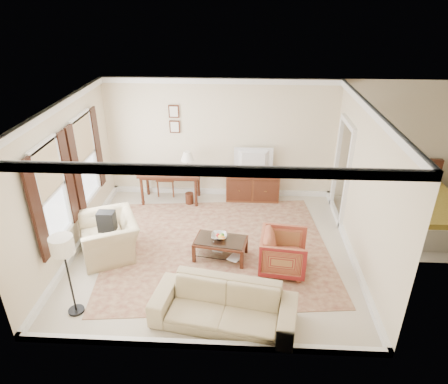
# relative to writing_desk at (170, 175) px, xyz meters

# --- Properties ---
(room_shell) EXTENTS (5.51, 5.01, 2.91)m
(room_shell) POSITION_rel_writing_desk_xyz_m (1.19, -2.04, 1.79)
(room_shell) COLOR beige
(room_shell) RESTS_ON ground
(annex_bedroom) EXTENTS (3.00, 2.70, 2.90)m
(annex_bedroom) POSITION_rel_writing_desk_xyz_m (5.68, -0.89, -0.34)
(annex_bedroom) COLOR beige
(annex_bedroom) RESTS_ON ground
(window_front) EXTENTS (0.12, 1.56, 1.80)m
(window_front) POSITION_rel_writing_desk_xyz_m (-1.51, -2.74, 0.87)
(window_front) COLOR #CCB284
(window_front) RESTS_ON room_shell
(window_rear) EXTENTS (0.12, 1.56, 1.80)m
(window_rear) POSITION_rel_writing_desk_xyz_m (-1.51, -1.14, 0.87)
(window_rear) COLOR #CCB284
(window_rear) RESTS_ON room_shell
(doorway) EXTENTS (0.10, 1.12, 2.25)m
(doorway) POSITION_rel_writing_desk_xyz_m (3.90, -0.54, 0.39)
(doorway) COLOR white
(doorway) RESTS_ON room_shell
(rug) EXTENTS (4.77, 4.20, 0.01)m
(rug) POSITION_rel_writing_desk_xyz_m (1.26, -1.96, -0.68)
(rug) COLOR maroon
(rug) RESTS_ON room_shell
(writing_desk) EXTENTS (1.45, 0.72, 0.79)m
(writing_desk) POSITION_rel_writing_desk_xyz_m (0.00, 0.00, 0.00)
(writing_desk) COLOR #452013
(writing_desk) RESTS_ON room_shell
(desk_chair) EXTENTS (0.52, 0.52, 1.05)m
(desk_chair) POSITION_rel_writing_desk_xyz_m (-0.17, 0.35, -0.16)
(desk_chair) COLOR brown
(desk_chair) RESTS_ON room_shell
(desk_lamp) EXTENTS (0.32, 0.32, 0.50)m
(desk_lamp) POSITION_rel_writing_desk_xyz_m (0.44, 0.00, 0.36)
(desk_lamp) COLOR silver
(desk_lamp) RESTS_ON writing_desk
(framed_prints) EXTENTS (0.25, 0.04, 0.68)m
(framed_prints) POSITION_rel_writing_desk_xyz_m (0.10, 0.43, 1.26)
(framed_prints) COLOR #452013
(framed_prints) RESTS_ON room_shell
(sideboard) EXTENTS (1.28, 0.49, 0.79)m
(sideboard) POSITION_rel_writing_desk_xyz_m (1.99, 0.19, -0.29)
(sideboard) COLOR brown
(sideboard) RESTS_ON room_shell
(tv) EXTENTS (0.88, 0.51, 0.12)m
(tv) POSITION_rel_writing_desk_xyz_m (1.99, 0.17, 0.55)
(tv) COLOR black
(tv) RESTS_ON sideboard
(coffee_table) EXTENTS (1.06, 0.73, 0.42)m
(coffee_table) POSITION_rel_writing_desk_xyz_m (1.35, -2.29, -0.37)
(coffee_table) COLOR #452013
(coffee_table) RESTS_ON room_shell
(fruit_bowl) EXTENTS (0.42, 0.42, 0.10)m
(fruit_bowl) POSITION_rel_writing_desk_xyz_m (1.32, -2.24, -0.21)
(fruit_bowl) COLOR silver
(fruit_bowl) RESTS_ON coffee_table
(book_a) EXTENTS (0.27, 0.14, 0.38)m
(book_a) POSITION_rel_writing_desk_xyz_m (1.24, -2.17, -0.52)
(book_a) COLOR brown
(book_a) RESTS_ON coffee_table
(book_b) EXTENTS (0.26, 0.16, 0.38)m
(book_b) POSITION_rel_writing_desk_xyz_m (1.55, -2.44, -0.52)
(book_b) COLOR brown
(book_b) RESTS_ON coffee_table
(striped_armchair) EXTENTS (0.86, 0.91, 0.85)m
(striped_armchair) POSITION_rel_writing_desk_xyz_m (2.53, -2.61, -0.26)
(striped_armchair) COLOR maroon
(striped_armchair) RESTS_ON room_shell
(club_armchair) EXTENTS (1.21, 1.40, 1.03)m
(club_armchair) POSITION_rel_writing_desk_xyz_m (-0.81, -2.26, -0.17)
(club_armchair) COLOR tan
(club_armchair) RESTS_ON room_shell
(backpack) EXTENTS (0.26, 0.34, 0.40)m
(backpack) POSITION_rel_writing_desk_xyz_m (-0.81, -2.29, 0.09)
(backpack) COLOR black
(backpack) RESTS_ON club_armchair
(sofa) EXTENTS (2.29, 1.02, 0.86)m
(sofa) POSITION_rel_writing_desk_xyz_m (1.51, -3.97, -0.25)
(sofa) COLOR tan
(sofa) RESTS_ON room_shell
(floor_lamp) EXTENTS (0.35, 0.35, 1.44)m
(floor_lamp) POSITION_rel_writing_desk_xyz_m (-0.90, -3.88, 0.51)
(floor_lamp) COLOR black
(floor_lamp) RESTS_ON room_shell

